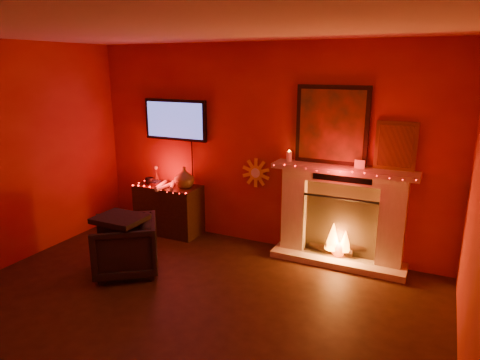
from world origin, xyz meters
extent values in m
plane|color=black|center=(0.00, 0.00, 0.00)|extent=(5.00, 5.00, 0.00)
plane|color=beige|center=(0.00, 0.00, 2.70)|extent=(5.00, 5.00, 0.00)
plane|color=maroon|center=(0.00, 2.50, 1.35)|extent=(5.00, 0.00, 5.00)
cube|color=beige|center=(1.15, 2.30, 0.04)|extent=(1.65, 0.40, 0.08)
cube|color=beige|center=(0.55, 2.39, 0.55)|extent=(0.30, 0.22, 0.95)
cube|color=beige|center=(1.75, 2.39, 0.55)|extent=(0.30, 0.22, 0.95)
cube|color=beige|center=(1.15, 2.39, 1.10)|extent=(1.50, 0.22, 0.14)
cube|color=beige|center=(1.15, 2.33, 1.20)|extent=(1.72, 0.34, 0.06)
cube|color=#886C4F|center=(1.15, 2.45, 0.55)|extent=(0.90, 0.10, 0.95)
cube|color=black|center=(1.15, 2.27, 0.47)|extent=(0.90, 0.02, 0.78)
cylinder|color=black|center=(1.05, 2.36, 0.14)|extent=(0.55, 0.09, 0.09)
cylinder|color=black|center=(1.23, 2.38, 0.20)|extent=(0.51, 0.18, 0.08)
cone|color=orange|center=(1.07, 2.36, 0.33)|extent=(0.20, 0.20, 0.34)
cone|color=orange|center=(1.22, 2.37, 0.29)|extent=(0.16, 0.16, 0.26)
sphere|color=#FF3F07|center=(1.15, 2.36, 0.16)|extent=(0.18, 0.18, 0.18)
cube|color=black|center=(0.95, 2.46, 1.71)|extent=(0.88, 0.05, 0.95)
cube|color=#AC3E16|center=(0.95, 2.44, 1.71)|extent=(0.78, 0.01, 0.85)
cube|color=#B09733|center=(1.70, 2.47, 1.51)|extent=(0.46, 0.04, 0.56)
cube|color=olive|center=(1.70, 2.45, 1.51)|extent=(0.38, 0.01, 0.48)
cylinder|color=#F7E9CE|center=(0.45, 2.38, 1.29)|extent=(0.07, 0.07, 0.12)
cube|color=white|center=(1.33, 2.36, 1.28)|extent=(0.12, 0.01, 0.10)
cube|color=black|center=(-1.30, 2.46, 1.65)|extent=(1.00, 0.06, 0.58)
cube|color=#4F5BCB|center=(-1.30, 2.42, 1.65)|extent=(0.92, 0.01, 0.50)
cylinder|color=black|center=(-1.05, 2.47, 1.03)|extent=(0.02, 0.02, 0.66)
cylinder|color=#F6AD32|center=(-0.05, 2.48, 1.00)|extent=(0.20, 0.03, 0.20)
cylinder|color=white|center=(-0.05, 2.46, 1.00)|extent=(0.13, 0.01, 0.13)
cube|color=black|center=(-1.35, 2.26, 0.36)|extent=(0.95, 0.47, 0.72)
imported|color=brown|center=(-1.07, 2.28, 0.87)|extent=(0.28, 0.28, 0.30)
imported|color=black|center=(-1.62, 2.19, 0.77)|extent=(0.13, 0.13, 0.10)
cylinder|color=white|center=(-1.40, 2.17, 0.74)|extent=(0.14, 0.38, 0.05)
cylinder|color=white|center=(-1.30, 2.10, 0.74)|extent=(0.05, 0.38, 0.05)
cylinder|color=white|center=(-1.25, 2.23, 0.74)|extent=(0.23, 0.35, 0.05)
cube|color=#53171C|center=(-1.58, 2.22, 0.73)|extent=(0.20, 0.14, 0.03)
cube|color=#1C2E41|center=(-1.57, 2.23, 0.76)|extent=(0.17, 0.12, 0.02)
imported|color=black|center=(-1.07, 0.96, 0.33)|extent=(1.01, 1.01, 0.67)
camera|label=1|loc=(2.18, -2.66, 2.40)|focal=32.00mm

